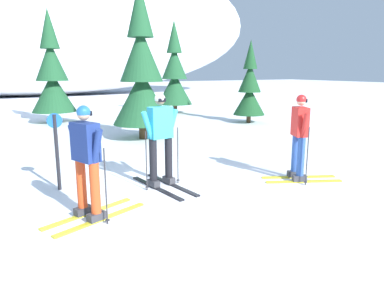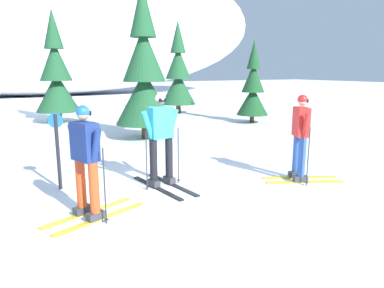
{
  "view_description": "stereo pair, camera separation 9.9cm",
  "coord_description": "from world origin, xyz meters",
  "px_view_note": "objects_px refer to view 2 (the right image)",
  "views": [
    {
      "loc": [
        -3.24,
        -6.28,
        2.3
      ],
      "look_at": [
        -0.15,
        -0.57,
        0.95
      ],
      "focal_mm": 33.41,
      "sensor_mm": 36.0,
      "label": 1
    },
    {
      "loc": [
        -3.15,
        -6.32,
        2.3
      ],
      "look_at": [
        -0.15,
        -0.57,
        0.95
      ],
      "focal_mm": 33.41,
      "sensor_mm": 36.0,
      "label": 2
    }
  ],
  "objects_px": {
    "skier_navy_jacket": "(86,160)",
    "pine_tree_center_right": "(178,75)",
    "trail_marker_post": "(57,147)",
    "pine_tree_center": "(144,75)",
    "skier_red_jacket": "(301,136)",
    "pine_tree_far_right": "(253,89)",
    "pine_tree_center_left": "(56,76)",
    "skier_cyan_jacket": "(161,138)"
  },
  "relations": [
    {
      "from": "skier_cyan_jacket",
      "to": "trail_marker_post",
      "type": "relative_size",
      "value": 1.24
    },
    {
      "from": "pine_tree_center_right",
      "to": "pine_tree_far_right",
      "type": "height_order",
      "value": "pine_tree_center_right"
    },
    {
      "from": "pine_tree_center",
      "to": "trail_marker_post",
      "type": "relative_size",
      "value": 3.39
    },
    {
      "from": "skier_cyan_jacket",
      "to": "trail_marker_post",
      "type": "distance_m",
      "value": 2.0
    },
    {
      "from": "pine_tree_center_right",
      "to": "skier_red_jacket",
      "type": "bearing_deg",
      "value": -103.58
    },
    {
      "from": "skier_red_jacket",
      "to": "pine_tree_center_right",
      "type": "height_order",
      "value": "pine_tree_center_right"
    },
    {
      "from": "skier_cyan_jacket",
      "to": "pine_tree_far_right",
      "type": "bearing_deg",
      "value": 42.05
    },
    {
      "from": "skier_cyan_jacket",
      "to": "pine_tree_far_right",
      "type": "height_order",
      "value": "pine_tree_far_right"
    },
    {
      "from": "skier_red_jacket",
      "to": "pine_tree_center_left",
      "type": "height_order",
      "value": "pine_tree_center_left"
    },
    {
      "from": "pine_tree_center_left",
      "to": "trail_marker_post",
      "type": "bearing_deg",
      "value": -97.42
    },
    {
      "from": "pine_tree_center_left",
      "to": "trail_marker_post",
      "type": "height_order",
      "value": "pine_tree_center_left"
    },
    {
      "from": "pine_tree_center_right",
      "to": "pine_tree_far_right",
      "type": "xyz_separation_m",
      "value": [
        1.34,
        -4.75,
        -0.53
      ]
    },
    {
      "from": "skier_red_jacket",
      "to": "pine_tree_center_left",
      "type": "xyz_separation_m",
      "value": [
        -3.29,
        11.33,
        1.08
      ]
    },
    {
      "from": "pine_tree_center_right",
      "to": "pine_tree_center",
      "type": "bearing_deg",
      "value": -124.18
    },
    {
      "from": "skier_red_jacket",
      "to": "pine_tree_center_right",
      "type": "bearing_deg",
      "value": 76.42
    },
    {
      "from": "pine_tree_center",
      "to": "trail_marker_post",
      "type": "xyz_separation_m",
      "value": [
        -3.34,
        -4.22,
        -1.28
      ]
    },
    {
      "from": "pine_tree_center_left",
      "to": "pine_tree_center",
      "type": "xyz_separation_m",
      "value": [
        2.09,
        -5.36,
        0.09
      ]
    },
    {
      "from": "skier_cyan_jacket",
      "to": "pine_tree_center_right",
      "type": "bearing_deg",
      "value": 63.05
    },
    {
      "from": "skier_navy_jacket",
      "to": "pine_tree_center",
      "type": "distance_m",
      "value": 6.8
    },
    {
      "from": "skier_navy_jacket",
      "to": "pine_tree_center",
      "type": "bearing_deg",
      "value": 62.12
    },
    {
      "from": "skier_cyan_jacket",
      "to": "pine_tree_center",
      "type": "distance_m",
      "value": 5.29
    },
    {
      "from": "skier_cyan_jacket",
      "to": "skier_navy_jacket",
      "type": "bearing_deg",
      "value": -149.61
    },
    {
      "from": "skier_red_jacket",
      "to": "pine_tree_far_right",
      "type": "relative_size",
      "value": 0.51
    },
    {
      "from": "pine_tree_center",
      "to": "pine_tree_far_right",
      "type": "relative_size",
      "value": 1.43
    },
    {
      "from": "skier_navy_jacket",
      "to": "pine_tree_center_left",
      "type": "bearing_deg",
      "value": 84.73
    },
    {
      "from": "skier_cyan_jacket",
      "to": "pine_tree_center",
      "type": "relative_size",
      "value": 0.36
    },
    {
      "from": "skier_red_jacket",
      "to": "pine_tree_far_right",
      "type": "distance_m",
      "value": 8.43
    },
    {
      "from": "pine_tree_center_right",
      "to": "trail_marker_post",
      "type": "xyz_separation_m",
      "value": [
        -7.44,
        -10.27,
        -1.17
      ]
    },
    {
      "from": "skier_navy_jacket",
      "to": "skier_cyan_jacket",
      "type": "distance_m",
      "value": 1.91
    },
    {
      "from": "skier_navy_jacket",
      "to": "trail_marker_post",
      "type": "height_order",
      "value": "skier_navy_jacket"
    },
    {
      "from": "skier_navy_jacket",
      "to": "pine_tree_center",
      "type": "relative_size",
      "value": 0.35
    },
    {
      "from": "skier_navy_jacket",
      "to": "pine_tree_center_right",
      "type": "distance_m",
      "value": 14.02
    },
    {
      "from": "skier_navy_jacket",
      "to": "trail_marker_post",
      "type": "distance_m",
      "value": 1.71
    },
    {
      "from": "skier_cyan_jacket",
      "to": "pine_tree_far_right",
      "type": "relative_size",
      "value": 0.52
    },
    {
      "from": "pine_tree_center_right",
      "to": "pine_tree_far_right",
      "type": "relative_size",
      "value": 1.36
    },
    {
      "from": "skier_red_jacket",
      "to": "trail_marker_post",
      "type": "relative_size",
      "value": 1.21
    },
    {
      "from": "skier_red_jacket",
      "to": "skier_navy_jacket",
      "type": "bearing_deg",
      "value": 179.3
    },
    {
      "from": "skier_navy_jacket",
      "to": "skier_cyan_jacket",
      "type": "bearing_deg",
      "value": 30.39
    },
    {
      "from": "skier_red_jacket",
      "to": "pine_tree_center",
      "type": "relative_size",
      "value": 0.36
    },
    {
      "from": "pine_tree_center",
      "to": "pine_tree_center_right",
      "type": "xyz_separation_m",
      "value": [
        4.11,
        6.05,
        -0.11
      ]
    },
    {
      "from": "pine_tree_center_left",
      "to": "pine_tree_far_right",
      "type": "height_order",
      "value": "pine_tree_center_left"
    },
    {
      "from": "pine_tree_center",
      "to": "pine_tree_center_right",
      "type": "height_order",
      "value": "pine_tree_center"
    }
  ]
}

